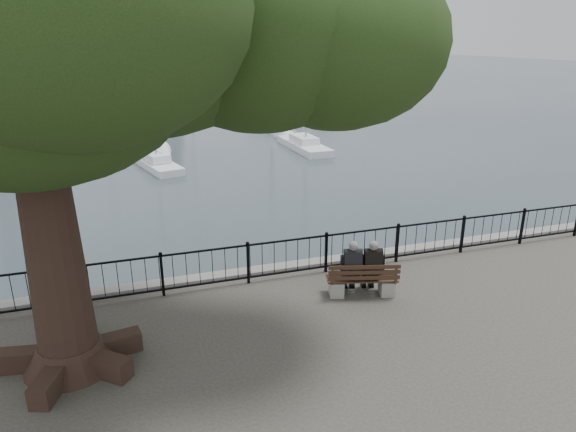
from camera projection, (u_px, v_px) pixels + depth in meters
name	position (u px, v px, depth m)	size (l,w,h in m)	color
harbor	(282.00, 287.00, 13.26)	(260.00, 260.00, 1.20)	gray
railing	(288.00, 256.00, 12.46)	(22.06, 0.06, 1.00)	black
bench	(362.00, 283.00, 11.67)	(1.68, 0.90, 0.85)	gray
person_left	(351.00, 269.00, 11.64)	(0.50, 0.73, 1.34)	black
person_right	(371.00, 269.00, 11.66)	(0.50, 0.73, 1.34)	black
tree	(79.00, 12.00, 7.66)	(11.07, 7.73, 9.04)	black
lion_monument	(169.00, 81.00, 55.41)	(5.80, 5.80, 8.60)	gray
sailboat_b	(156.00, 162.00, 27.36)	(2.52, 5.06, 10.68)	white
sailboat_c	(304.00, 144.00, 31.94)	(1.77, 5.73, 11.78)	white
sailboat_d	(270.00, 126.00, 38.64)	(2.38, 5.76, 10.63)	white
sailboat_e	(16.00, 133.00, 35.22)	(4.14, 6.29, 15.00)	white
sailboat_f	(191.00, 114.00, 44.45)	(1.97, 6.23, 13.21)	white
sailboat_g	(271.00, 110.00, 47.37)	(1.45, 5.01, 9.36)	white
sailboat_h	(103.00, 107.00, 48.49)	(2.00, 6.26, 15.47)	white
far_shore	(289.00, 54.00, 88.23)	(30.00, 8.60, 9.18)	#3D3930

